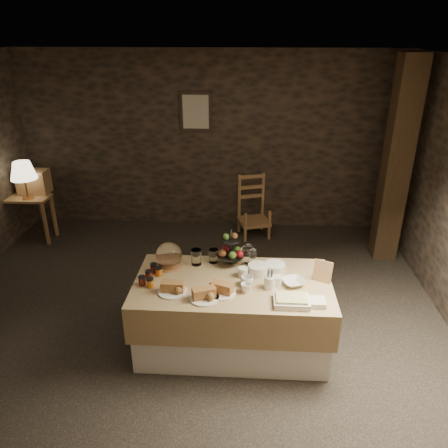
# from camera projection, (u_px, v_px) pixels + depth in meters

# --- Properties ---
(ground_plane) EXTENTS (5.50, 5.00, 0.01)m
(ground_plane) POSITION_uv_depth(u_px,v_px,m) (187.00, 318.00, 4.68)
(ground_plane) COLOR black
(ground_plane) RESTS_ON ground
(room_shell) EXTENTS (5.52, 5.02, 2.60)m
(room_shell) POSITION_uv_depth(u_px,v_px,m) (181.00, 180.00, 4.04)
(room_shell) COLOR black
(room_shell) RESTS_ON ground
(buffet_table) EXTENTS (1.81, 0.96, 0.72)m
(buffet_table) POSITION_uv_depth(u_px,v_px,m) (232.00, 309.00, 4.13)
(buffet_table) COLOR silver
(buffet_table) RESTS_ON ground_plane
(console_table) EXTENTS (0.62, 0.35, 0.66)m
(console_table) POSITION_uv_depth(u_px,v_px,m) (28.00, 206.00, 6.20)
(console_table) COLOR olive
(console_table) RESTS_ON ground_plane
(table_lamp) EXTENTS (0.35, 0.35, 0.53)m
(table_lamp) POSITION_uv_depth(u_px,v_px,m) (23.00, 171.00, 5.94)
(table_lamp) COLOR #B7803F
(table_lamp) RESTS_ON console_table
(wine_rack) EXTENTS (0.42, 0.26, 0.34)m
(wine_rack) POSITION_uv_depth(u_px,v_px,m) (34.00, 182.00, 6.24)
(wine_rack) COLOR olive
(wine_rack) RESTS_ON console_table
(chair) EXTENTS (0.52, 0.51, 0.71)m
(chair) POSITION_uv_depth(u_px,v_px,m) (254.00, 209.00, 6.44)
(chair) COLOR olive
(chair) RESTS_ON ground_plane
(timber_column) EXTENTS (0.30, 0.30, 2.60)m
(timber_column) POSITION_uv_depth(u_px,v_px,m) (397.00, 163.00, 5.45)
(timber_column) COLOR black
(timber_column) RESTS_ON ground_plane
(framed_picture) EXTENTS (0.45, 0.04, 0.55)m
(framed_picture) POSITION_uv_depth(u_px,v_px,m) (196.00, 112.00, 6.21)
(framed_picture) COLOR #31251B
(framed_picture) RESTS_ON room_shell
(plate_stack_a) EXTENTS (0.19, 0.19, 0.10)m
(plate_stack_a) POSITION_uv_depth(u_px,v_px,m) (258.00, 270.00, 4.11)
(plate_stack_a) COLOR silver
(plate_stack_a) RESTS_ON buffet_table
(plate_stack_b) EXTENTS (0.20, 0.20, 0.08)m
(plate_stack_b) POSITION_uv_depth(u_px,v_px,m) (275.00, 267.00, 4.16)
(plate_stack_b) COLOR silver
(plate_stack_b) RESTS_ON buffet_table
(cutlery_holder) EXTENTS (0.10, 0.10, 0.12)m
(cutlery_holder) POSITION_uv_depth(u_px,v_px,m) (270.00, 282.00, 3.89)
(cutlery_holder) COLOR silver
(cutlery_holder) RESTS_ON buffet_table
(cup_a) EXTENTS (0.14, 0.14, 0.09)m
(cup_a) POSITION_uv_depth(u_px,v_px,m) (247.00, 281.00, 3.93)
(cup_a) COLOR silver
(cup_a) RESTS_ON buffet_table
(cup_b) EXTENTS (0.10, 0.10, 0.09)m
(cup_b) POSITION_uv_depth(u_px,v_px,m) (246.00, 288.00, 3.84)
(cup_b) COLOR silver
(cup_b) RESTS_ON buffet_table
(mug_c) EXTENTS (0.09, 0.09, 0.09)m
(mug_c) POSITION_uv_depth(u_px,v_px,m) (243.00, 272.00, 4.07)
(mug_c) COLOR silver
(mug_c) RESTS_ON buffet_table
(mug_d) EXTENTS (0.08, 0.08, 0.09)m
(mug_d) POSITION_uv_depth(u_px,v_px,m) (277.00, 281.00, 3.94)
(mug_d) COLOR silver
(mug_d) RESTS_ON buffet_table
(bowl) EXTENTS (0.25, 0.25, 0.05)m
(bowl) POSITION_uv_depth(u_px,v_px,m) (293.00, 282.00, 3.96)
(bowl) COLOR silver
(bowl) RESTS_ON buffet_table
(cake_dome) EXTENTS (0.26, 0.26, 0.26)m
(cake_dome) POSITION_uv_depth(u_px,v_px,m) (169.00, 257.00, 4.23)
(cake_dome) COLOR olive
(cake_dome) RESTS_ON buffet_table
(fruit_stand) EXTENTS (0.27, 0.27, 0.38)m
(fruit_stand) POSITION_uv_depth(u_px,v_px,m) (231.00, 251.00, 4.24)
(fruit_stand) COLOR black
(fruit_stand) RESTS_ON buffet_table
(bread_platter_left) EXTENTS (0.26, 0.26, 0.11)m
(bread_platter_left) POSITION_uv_depth(u_px,v_px,m) (173.00, 288.00, 3.84)
(bread_platter_left) COLOR silver
(bread_platter_left) RESTS_ON buffet_table
(bread_platter_center) EXTENTS (0.26, 0.26, 0.11)m
(bread_platter_center) POSITION_uv_depth(u_px,v_px,m) (204.00, 295.00, 3.75)
(bread_platter_center) COLOR silver
(bread_platter_center) RESTS_ON buffet_table
(bread_platter_right) EXTENTS (0.26, 0.26, 0.11)m
(bread_platter_right) POSITION_uv_depth(u_px,v_px,m) (222.00, 289.00, 3.83)
(bread_platter_right) COLOR silver
(bread_platter_right) RESTS_ON buffet_table
(jam_jars) EXTENTS (0.18, 0.32, 0.07)m
(jam_jars) POSITION_uv_depth(u_px,v_px,m) (151.00, 276.00, 4.03)
(jam_jars) COLOR #531A13
(jam_jars) RESTS_ON buffet_table
(tart_dish) EXTENTS (0.30, 0.22, 0.07)m
(tart_dish) POSITION_uv_depth(u_px,v_px,m) (291.00, 300.00, 3.68)
(tart_dish) COLOR silver
(tart_dish) RESTS_ON buffet_table
(square_dish) EXTENTS (0.14, 0.14, 0.04)m
(square_dish) POSITION_uv_depth(u_px,v_px,m) (317.00, 302.00, 3.67)
(square_dish) COLOR silver
(square_dish) RESTS_ON buffet_table
(menu_frame) EXTENTS (0.18, 0.13, 0.22)m
(menu_frame) POSITION_uv_depth(u_px,v_px,m) (323.00, 272.00, 3.99)
(menu_frame) COLOR olive
(menu_frame) RESTS_ON buffet_table
(storage_jar_a) EXTENTS (0.10, 0.10, 0.16)m
(storage_jar_a) POSITION_uv_depth(u_px,v_px,m) (196.00, 257.00, 4.27)
(storage_jar_a) COLOR white
(storage_jar_a) RESTS_ON buffet_table
(storage_jar_b) EXTENTS (0.09, 0.09, 0.14)m
(storage_jar_b) POSITION_uv_depth(u_px,v_px,m) (214.00, 256.00, 4.32)
(storage_jar_b) COLOR white
(storage_jar_b) RESTS_ON buffet_table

